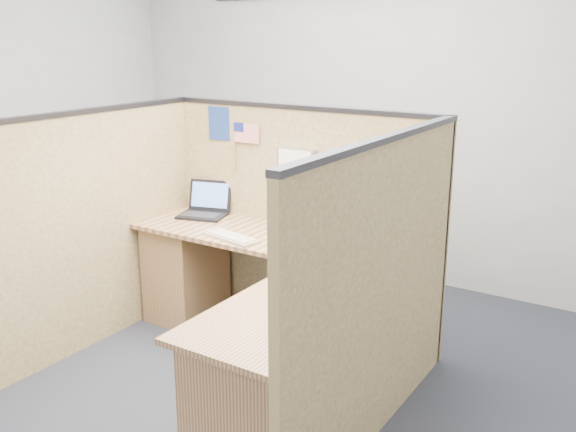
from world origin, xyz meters
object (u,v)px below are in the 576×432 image
Objects in this scene: laptop at (208,207)px; keyboard at (231,237)px; mouse at (320,254)px; l_desk at (262,313)px.

laptop is 0.92× the size of keyboard.
laptop is 1.19m from mouse.
l_desk is 4.69× the size of keyboard.
laptop is at bearing 161.90° from mouse.
l_desk is 0.49m from mouse.
laptop is 3.34× the size of mouse.
keyboard is 3.63× the size of mouse.
mouse is (0.65, -0.01, 0.01)m from keyboard.
mouse is at bearing 10.57° from keyboard.
l_desk is at bearing -16.77° from keyboard.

